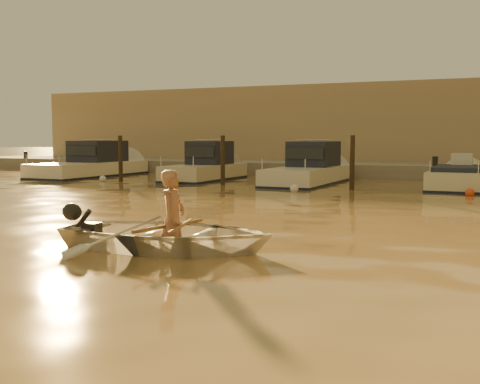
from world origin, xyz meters
The scene contains 19 objects.
ground_plane centered at (0.00, 0.00, 0.00)m, with size 160.00×160.00×0.00m, color olive.
dinghy centered at (-0.17, 0.83, 0.27)m, with size 2.67×3.74×0.78m, color silver.
person centered at (-0.07, 0.84, 0.54)m, with size 0.61×0.40×1.68m, color #9E6A4F.
outboard_motor centered at (-1.65, 0.63, 0.28)m, with size 0.90×0.40×0.70m, color black, non-canonical shape.
oar_port centered at (0.08, 0.86, 0.42)m, with size 0.06×0.06×2.10m, color brown.
oar_starboard centered at (-0.12, 0.83, 0.42)m, with size 0.06×0.06×2.10m, color brown.
moored_boat_0 centered at (-13.95, 16.00, 0.62)m, with size 2.40×7.58×1.75m, color white, non-canonical shape.
moored_boat_1 centered at (-7.50, 16.00, 0.62)m, with size 1.94×5.88×1.75m, color beige, non-canonical shape.
moored_boat_2 centered at (-2.57, 16.00, 0.62)m, with size 2.12×7.17×1.75m, color silver, non-canonical shape.
moored_boat_3 centered at (3.35, 16.00, 0.22)m, with size 1.95×5.68×0.95m, color beige, non-canonical shape.
piling_0 centered at (-10.50, 13.80, 0.90)m, with size 0.18×0.18×2.20m, color #2D2319.
piling_1 centered at (-5.50, 13.80, 0.90)m, with size 0.18×0.18×2.20m, color #2D2319.
piling_2 centered at (-0.20, 13.80, 0.90)m, with size 0.18×0.18×2.20m, color #2D2319.
fender_a centered at (-11.20, 13.43, 0.10)m, with size 0.30×0.30×0.30m, color silver.
fender_b centered at (-7.37, 13.16, 0.10)m, with size 0.30×0.30×0.30m, color orange.
fender_c centered at (-1.89, 12.26, 0.10)m, with size 0.30×0.30×0.30m, color silver.
fender_d centered at (3.92, 13.22, 0.10)m, with size 0.30×0.30×0.30m, color #E8471B.
quay centered at (0.00, 21.50, 0.15)m, with size 52.00×4.00×1.00m, color gray.
waterfront_building centered at (0.00, 27.00, 2.40)m, with size 46.00×7.00×4.80m, color #9E8466.
Camera 1 is at (5.24, -7.97, 1.94)m, focal length 45.00 mm.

